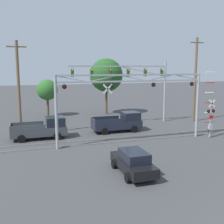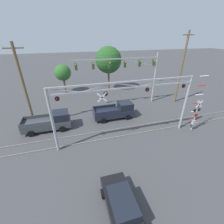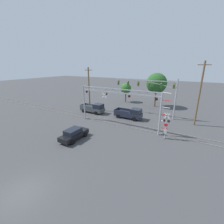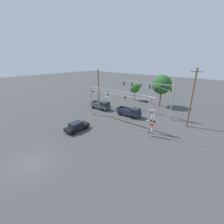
% 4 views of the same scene
% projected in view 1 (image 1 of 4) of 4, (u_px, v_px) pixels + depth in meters
% --- Properties ---
extents(rail_track_near, '(80.00, 0.08, 0.10)m').
position_uv_depth(rail_track_near, '(131.00, 141.00, 25.87)').
color(rail_track_near, gray).
rests_on(rail_track_near, ground_plane).
extents(rail_track_far, '(80.00, 0.08, 0.10)m').
position_uv_depth(rail_track_far, '(125.00, 137.00, 27.21)').
color(rail_track_far, gray).
rests_on(rail_track_far, ground_plane).
extents(crossing_gantry, '(13.80, 0.28, 6.17)m').
position_uv_depth(crossing_gantry, '(133.00, 94.00, 24.89)').
color(crossing_gantry, '#9EA0A5').
rests_on(crossing_gantry, ground_plane).
extents(crossing_signal_mast, '(1.22, 0.35, 6.34)m').
position_uv_depth(crossing_signal_mast, '(210.00, 117.00, 26.97)').
color(crossing_signal_mast, '#9EA0A5').
rests_on(crossing_signal_mast, ground_plane).
extents(traffic_signal_span, '(12.13, 0.39, 7.45)m').
position_uv_depth(traffic_signal_span, '(138.00, 79.00, 33.39)').
color(traffic_signal_span, '#9EA0A5').
rests_on(traffic_signal_span, ground_plane).
extents(pickup_truck_lead, '(5.17, 2.19, 2.03)m').
position_uv_depth(pickup_truck_lead, '(120.00, 123.00, 29.71)').
color(pickup_truck_lead, '#1E2333').
rests_on(pickup_truck_lead, ground_plane).
extents(pickup_truck_following, '(5.18, 2.19, 2.03)m').
position_uv_depth(pickup_truck_following, '(42.00, 129.00, 26.76)').
color(pickup_truck_following, '#3D4247').
rests_on(pickup_truck_following, ground_plane).
extents(sedan_waiting, '(1.94, 4.25, 1.54)m').
position_uv_depth(sedan_waiting, '(133.00, 162.00, 17.99)').
color(sedan_waiting, black).
rests_on(sedan_waiting, ground_plane).
extents(utility_pole_left, '(1.80, 0.28, 9.25)m').
position_uv_depth(utility_pole_left, '(19.00, 88.00, 26.70)').
color(utility_pole_left, brown).
rests_on(utility_pole_left, ground_plane).
extents(utility_pole_right, '(1.80, 0.28, 10.28)m').
position_uv_depth(utility_pole_right, '(195.00, 79.00, 34.55)').
color(utility_pole_right, brown).
rests_on(utility_pole_right, ground_plane).
extents(background_tree_beyond_span, '(4.70, 4.70, 7.95)m').
position_uv_depth(background_tree_beyond_span, '(106.00, 75.00, 39.74)').
color(background_tree_beyond_span, brown).
rests_on(background_tree_beyond_span, ground_plane).
extents(background_tree_far_left_verge, '(2.84, 2.84, 5.08)m').
position_uv_depth(background_tree_far_left_verge, '(47.00, 90.00, 38.32)').
color(background_tree_far_left_verge, brown).
rests_on(background_tree_far_left_verge, ground_plane).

